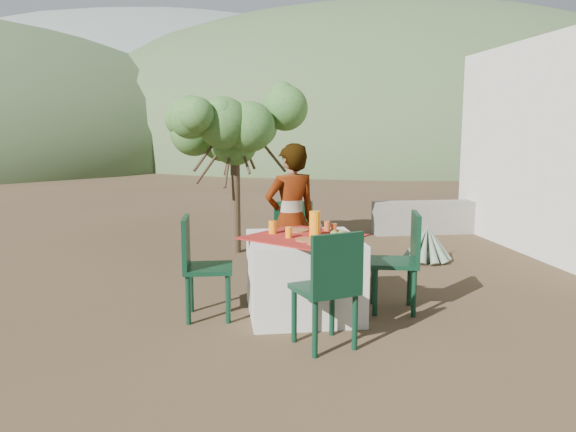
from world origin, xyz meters
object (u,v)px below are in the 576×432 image
Objects in this scene: chair_left at (199,262)px; shrub_tree at (239,137)px; chair_right at (402,257)px; chair_far at (294,240)px; person at (291,220)px; agave at (427,244)px; juice_pitcher at (315,224)px; table at (303,275)px; chair_near at (329,284)px.

chair_left is 3.12m from shrub_tree.
shrub_tree reaches higher than chair_right.
chair_right is (0.91, -1.01, 0.01)m from chair_far.
agave is (2.02, 1.24, -0.58)m from person.
chair_right is at bearing -117.66° from agave.
chair_far is 1.37× the size of agave.
shrub_tree is at bearing -8.18° from chair_left.
person is 6.80× the size of juice_pitcher.
chair_right is at bearing -1.99° from table.
person is at bearing 92.07° from table.
chair_far is 2.27m from shrub_tree.
shrub_tree is at bearing 106.39° from chair_far.
chair_near is at bearing -129.22° from chair_left.
chair_near is 0.46× the size of shrub_tree.
chair_left reaches higher than table.
table is 1.88× the size of agave.
person is (-0.08, -0.29, 0.28)m from chair_far.
juice_pitcher is (-1.89, -1.95, 0.65)m from agave.
table is at bearing 166.93° from juice_pitcher.
chair_right is 2.23m from agave.
chair_right reaches higher than chair_far.
chair_near is 1.00× the size of chair_right.
chair_left is 1.95m from chair_right.
table is 2.77m from agave.
person reaches higher than chair_right.
agave is (2.46, -0.95, -1.42)m from shrub_tree.
chair_near reaches higher than table.
shrub_tree reaches higher than juice_pitcher.
chair_far is 0.99× the size of chair_left.
agave is at bearing 27.18° from chair_far.
chair_far is at bearing -153.93° from agave.
person is at bearing 100.49° from juice_pitcher.
chair_left is (-1.05, 0.92, -0.01)m from chair_near.
person reaches higher than agave.
chair_far is 1.36m from chair_right.
agave is at bearing -166.98° from person.
chair_far is 1.41m from chair_left.
person reaches higher than chair_left.
table is at bearing -80.84° from shrub_tree.
chair_near reaches higher than chair_far.
juice_pitcher is (-0.86, 0.01, 0.34)m from chair_right.
chair_left is 0.59× the size of person.
chair_left is (-1.03, -0.96, 0.01)m from chair_far.
chair_far is 2.18m from agave.
chair_near is 1.39m from chair_left.
chair_near is at bearing -92.52° from juice_pitcher.
shrub_tree reaches higher than agave.
chair_near is at bearing -32.85° from chair_right.
chair_far is 0.98× the size of chair_near.
chair_far is 4.00× the size of juice_pitcher.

